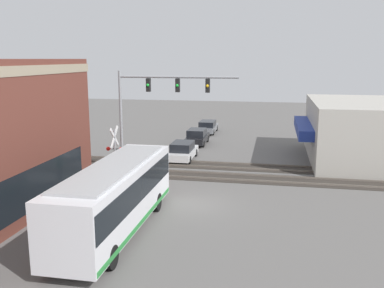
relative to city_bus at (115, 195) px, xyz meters
The scene contains 11 objects.
ground_plane 5.67m from the city_bus, 31.46° to the right, with size 120.00×120.00×0.00m, color #605E5B.
shop_building 23.18m from the city_bus, 39.80° to the right, with size 12.50×10.37×4.87m.
city_bus is the anchor object (origin of this frame).
traffic_signal_gantry 10.28m from the city_bus, ahead, with size 0.42×8.23×7.44m.
crossing_signal 8.66m from the city_bus, 21.15° to the left, with size 1.41×1.18×3.81m.
rail_track_near 11.09m from the city_bus, 14.83° to the right, with size 2.60×60.00×0.15m.
rail_track_far 14.18m from the city_bus, 11.49° to the right, with size 2.60×60.00×0.15m.
parked_car_white 15.30m from the city_bus, ahead, with size 4.43×1.82×1.51m.
parked_car_black 21.86m from the city_bus, ahead, with size 4.22×1.82×1.52m.
parked_car_grey 28.52m from the city_bus, ahead, with size 4.68×1.82×1.37m.
pedestrian_at_crossing 8.12m from the city_bus, 16.55° to the left, with size 0.34×0.34×1.85m.
Camera 1 is at (-23.04, -4.52, 8.29)m, focal length 40.00 mm.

